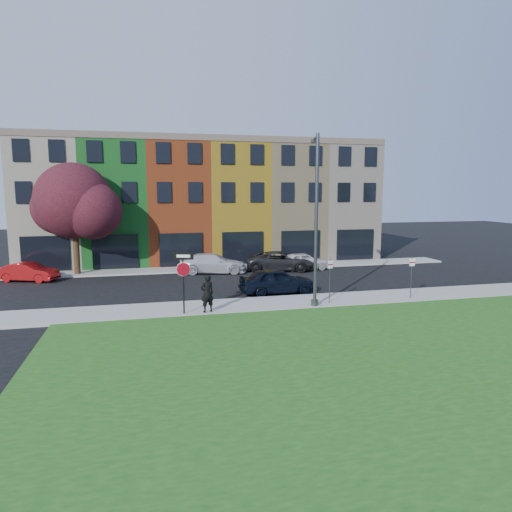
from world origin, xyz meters
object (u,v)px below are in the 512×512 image
object	(u,v)px
stop_sign	(183,270)
sedan_near	(277,281)
street_lamp	(316,221)
man	(207,293)

from	to	relation	value
stop_sign	sedan_near	distance (m)	7.08
stop_sign	street_lamp	size ratio (longest dim) A/B	0.34
man	street_lamp	bearing A→B (deg)	165.46
sedan_near	street_lamp	distance (m)	5.29
sedan_near	street_lamp	size ratio (longest dim) A/B	0.52
stop_sign	man	xyz separation A→B (m)	(1.16, 0.02, -1.21)
sedan_near	street_lamp	xyz separation A→B (m)	(1.06, -3.52, 3.81)
stop_sign	street_lamp	bearing A→B (deg)	19.62
man	street_lamp	distance (m)	6.72
man	street_lamp	size ratio (longest dim) A/B	0.22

